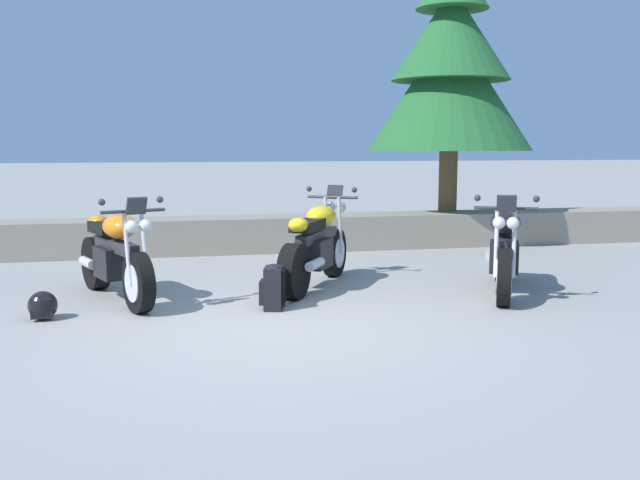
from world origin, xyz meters
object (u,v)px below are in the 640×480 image
at_px(motorcycle_black_far_right, 504,251).
at_px(rider_backpack, 273,286).
at_px(pine_tree_mid_left, 451,68).
at_px(motorcycle_orange_near_left, 116,256).
at_px(rider_helmet, 43,306).
at_px(motorcycle_yellow_centre, 317,246).

xyz_separation_m(motorcycle_black_far_right, rider_backpack, (-2.70, -0.25, -0.24)).
bearing_deg(pine_tree_mid_left, motorcycle_orange_near_left, -146.19).
bearing_deg(rider_helmet, motorcycle_black_far_right, 2.61).
relative_size(motorcycle_black_far_right, rider_helmet, 6.85).
height_order(motorcycle_yellow_centre, motorcycle_black_far_right, same).
bearing_deg(motorcycle_black_far_right, rider_helmet, -177.39).
bearing_deg(motorcycle_orange_near_left, motorcycle_yellow_centre, 7.17).
bearing_deg(pine_tree_mid_left, rider_backpack, -130.42).
bearing_deg(motorcycle_black_far_right, rider_backpack, -174.76).
xyz_separation_m(rider_backpack, rider_helmet, (-2.26, 0.02, -0.11)).
relative_size(motorcycle_yellow_centre, motorcycle_black_far_right, 0.96).
height_order(motorcycle_yellow_centre, rider_helmet, motorcycle_yellow_centre).
xyz_separation_m(motorcycle_yellow_centre, motorcycle_black_far_right, (2.02, -0.80, 0.00)).
height_order(motorcycle_black_far_right, rider_helmet, motorcycle_black_far_right).
bearing_deg(pine_tree_mid_left, motorcycle_yellow_centre, -132.56).
distance_m(motorcycle_yellow_centre, rider_backpack, 1.28).
bearing_deg(motorcycle_black_far_right, motorcycle_orange_near_left, 173.18).
relative_size(motorcycle_orange_near_left, motorcycle_yellow_centre, 1.07).
bearing_deg(pine_tree_mid_left, motorcycle_black_far_right, -103.28).
xyz_separation_m(motorcycle_yellow_centre, rider_helmet, (-2.94, -1.03, -0.35)).
bearing_deg(rider_backpack, motorcycle_yellow_centre, 57.12).
height_order(rider_helmet, pine_tree_mid_left, pine_tree_mid_left).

